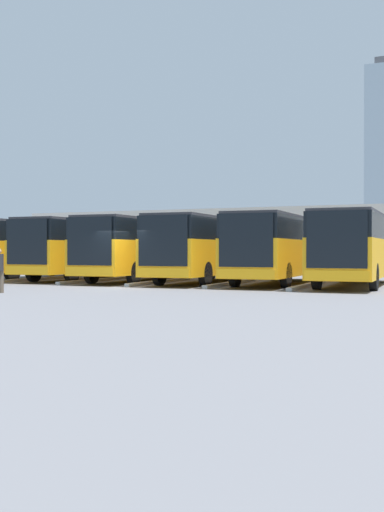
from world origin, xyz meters
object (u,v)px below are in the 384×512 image
object	(u,v)px
bus_2	(208,247)
bus_5	(33,247)
bus_0	(356,246)
bus_1	(279,246)
bus_4	(88,247)
bus_3	(144,247)

from	to	relation	value
bus_2	bus_5	size ratio (longest dim) A/B	1.00
bus_0	bus_1	size ratio (longest dim) A/B	1.00
bus_4	bus_5	world-z (taller)	same
bus_2	bus_3	distance (m)	3.71
bus_1	bus_5	world-z (taller)	same
bus_2	bus_3	size ratio (longest dim) A/B	1.00
bus_2	bus_4	world-z (taller)	same
bus_0	bus_4	bearing A→B (deg)	-4.28
bus_2	bus_4	size ratio (longest dim) A/B	1.00
bus_0	bus_1	bearing A→B (deg)	-6.73
bus_3	bus_4	distance (m)	3.73
bus_0	bus_5	xyz separation A→B (m)	(18.57, -0.58, 0.00)
bus_4	bus_3	bearing A→B (deg)	173.24
bus_0	bus_3	distance (m)	11.15
bus_0	bus_2	distance (m)	7.43
bus_0	bus_1	xyz separation A→B (m)	(3.71, -0.31, 0.00)
bus_4	bus_5	xyz separation A→B (m)	(3.71, 0.04, 0.00)
bus_1	bus_5	distance (m)	14.86
bus_2	bus_5	xyz separation A→B (m)	(11.14, -0.32, 0.00)
bus_0	bus_2	size ratio (longest dim) A/B	1.00
bus_1	bus_5	bearing A→B (deg)	-2.92
bus_1	bus_3	world-z (taller)	same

